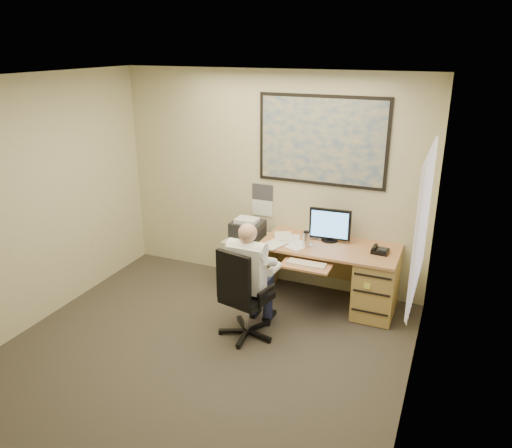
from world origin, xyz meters
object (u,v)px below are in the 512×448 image
at_px(desk, 357,273).
at_px(office_chair, 246,312).
at_px(filing_cabinet, 248,257).
at_px(person, 248,280).

xyz_separation_m(desk, office_chair, (-0.94, -1.09, -0.14)).
distance_m(filing_cabinet, office_chair, 1.21).
height_order(desk, office_chair, desk).
xyz_separation_m(filing_cabinet, office_chair, (0.47, -1.11, -0.10)).
xyz_separation_m(filing_cabinet, person, (0.46, -1.03, 0.24)).
bearing_deg(person, office_chair, -81.57).
distance_m(desk, person, 1.40).
height_order(desk, person, person).
bearing_deg(desk, person, -133.11).
bearing_deg(desk, filing_cabinet, 179.06).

